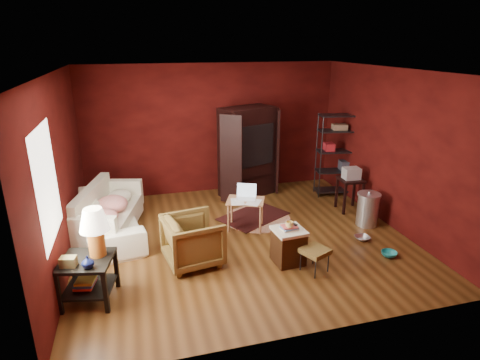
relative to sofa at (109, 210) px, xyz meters
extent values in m
cube|color=brown|center=(2.21, -0.80, -0.45)|extent=(5.50, 5.00, 0.02)
cube|color=white|center=(2.21, -0.80, 2.37)|extent=(5.50, 5.00, 0.02)
cube|color=#4E0E0B|center=(2.21, 1.71, 0.96)|extent=(5.50, 0.02, 2.80)
cube|color=#4E0E0B|center=(2.21, -3.31, 0.96)|extent=(5.50, 0.02, 2.80)
cube|color=#4E0E0B|center=(-0.55, -0.80, 0.96)|extent=(0.02, 5.00, 2.80)
cube|color=#4E0E0B|center=(4.97, -0.80, 0.96)|extent=(0.02, 5.00, 2.80)
cube|color=white|center=(-0.52, -1.80, 1.16)|extent=(0.02, 1.20, 1.40)
imported|color=white|center=(0.00, 0.00, 0.00)|extent=(1.00, 2.32, 0.88)
imported|color=black|center=(1.26, -1.37, -0.03)|extent=(0.87, 0.91, 0.83)
imported|color=silver|center=(4.17, -1.39, -0.31)|extent=(0.26, 0.07, 0.25)
imported|color=teal|center=(4.28, -1.99, -0.32)|extent=(0.26, 0.13, 0.25)
imported|color=#0D1441|center=(-0.14, -2.16, 0.24)|extent=(0.19, 0.19, 0.15)
imported|color=#FFDE7C|center=(2.64, -1.79, 0.23)|extent=(0.14, 0.12, 0.12)
cube|color=black|center=(-0.19, -1.94, 0.14)|extent=(0.75, 0.75, 0.04)
cube|color=black|center=(-0.19, -1.94, -0.25)|extent=(0.70, 0.70, 0.03)
cube|color=black|center=(-0.52, -2.16, -0.15)|extent=(0.06, 0.06, 0.59)
cube|color=black|center=(0.03, -2.28, -0.15)|extent=(0.06, 0.06, 0.59)
cube|color=black|center=(-0.41, -1.61, -0.15)|extent=(0.06, 0.06, 0.59)
cube|color=black|center=(0.15, -1.72, -0.15)|extent=(0.06, 0.06, 0.59)
cylinder|color=#BE6722|center=(-0.04, -1.87, 0.34)|extent=(0.25, 0.25, 0.36)
cone|color=#F2E5C6|center=(-0.04, -1.87, 0.67)|extent=(0.45, 0.45, 0.29)
cube|color=olive|center=(-0.37, -2.07, 0.22)|extent=(0.21, 0.16, 0.13)
cube|color=#B9382E|center=(-0.24, -1.93, -0.20)|extent=(0.29, 0.34, 0.03)
cube|color=#2E69B9|center=(-0.23, -1.93, -0.17)|extent=(0.29, 0.34, 0.03)
cube|color=gold|center=(-0.22, -1.94, -0.13)|extent=(0.29, 0.34, 0.03)
cube|color=white|center=(0.03, -0.02, -0.19)|extent=(1.14, 1.85, 0.36)
cube|color=white|center=(-0.28, 0.06, 0.06)|extent=(0.59, 1.70, 0.72)
cube|color=white|center=(-0.19, -0.85, 0.01)|extent=(0.74, 0.34, 0.50)
cube|color=white|center=(0.25, 0.81, 0.01)|extent=(0.74, 0.34, 0.50)
ellipsoid|color=red|center=(-0.05, -0.51, 0.10)|extent=(0.57, 0.57, 0.25)
ellipsoid|color=red|center=(0.07, -0.03, 0.12)|extent=(0.64, 0.64, 0.29)
ellipsoid|color=white|center=(0.19, 0.41, 0.08)|extent=(0.53, 0.53, 0.24)
cube|color=#482510|center=(2.66, -1.74, -0.19)|extent=(0.46, 0.46, 0.51)
cube|color=white|center=(2.66, -1.74, 0.09)|extent=(0.49, 0.49, 0.05)
cube|color=beige|center=(2.66, -1.74, 0.12)|extent=(0.26, 0.21, 0.02)
cube|color=#5388C3|center=(2.66, -1.74, 0.15)|extent=(0.26, 0.22, 0.02)
cube|color=#DF5753|center=(2.66, -1.74, 0.17)|extent=(0.23, 0.17, 0.02)
cube|color=black|center=(2.74, -1.70, 0.19)|extent=(0.11, 0.16, 0.02)
cube|color=black|center=(2.94, -2.07, -0.11)|extent=(0.47, 0.47, 0.07)
cube|color=#2D3136|center=(2.94, -2.07, -0.15)|extent=(0.42, 0.42, 0.02)
cylinder|color=#2D3136|center=(2.87, -2.26, -0.29)|extent=(0.02, 0.02, 0.29)
cylinder|color=#2D3136|center=(3.13, -2.14, -0.29)|extent=(0.02, 0.02, 0.29)
cylinder|color=#2D3136|center=(2.76, -2.00, -0.29)|extent=(0.02, 0.02, 0.29)
cylinder|color=#2D3136|center=(3.02, -1.88, -0.29)|extent=(0.02, 0.02, 0.29)
cylinder|color=beige|center=(2.69, -0.10, -0.43)|extent=(1.61, 1.61, 0.01)
cube|color=#451312|center=(2.64, 0.00, -0.42)|extent=(1.50, 1.34, 0.01)
cube|color=tan|center=(2.35, -0.44, 0.10)|extent=(0.78, 0.67, 0.03)
cylinder|color=tan|center=(2.02, -0.50, -0.17)|extent=(0.05, 0.05, 0.54)
cylinder|color=tan|center=(2.54, -0.72, -0.17)|extent=(0.05, 0.05, 0.54)
cylinder|color=tan|center=(2.16, -0.16, -0.17)|extent=(0.05, 0.05, 0.54)
cylinder|color=tan|center=(2.69, -0.38, -0.17)|extent=(0.05, 0.05, 0.54)
cube|color=silver|center=(2.37, -0.41, 0.13)|extent=(0.41, 0.35, 0.02)
cube|color=silver|center=(2.41, -0.30, 0.25)|extent=(0.35, 0.20, 0.23)
cube|color=white|center=(2.19, -0.49, 0.12)|extent=(0.28, 0.36, 0.00)
cube|color=white|center=(2.46, -0.59, 0.12)|extent=(0.37, 0.40, 0.00)
cube|color=black|center=(2.85, 1.21, 0.53)|extent=(1.26, 0.97, 1.93)
cube|color=black|center=(2.89, 1.12, 0.73)|extent=(1.02, 0.76, 0.86)
cube|color=black|center=(2.38, 0.73, 0.53)|extent=(0.41, 0.30, 1.83)
cube|color=black|center=(3.52, 1.17, 0.53)|extent=(0.16, 0.46, 1.83)
cube|color=#2F3234|center=(2.87, 1.17, 0.63)|extent=(0.77, 0.70, 0.53)
cube|color=black|center=(2.96, 0.92, 0.63)|extent=(0.48, 0.19, 0.41)
cube|color=black|center=(2.87, 1.17, 0.02)|extent=(1.04, 0.81, 0.05)
cylinder|color=#2D3136|center=(4.30, 0.61, 0.45)|extent=(0.03, 0.03, 1.78)
cylinder|color=#2D3136|center=(5.12, 0.47, 0.45)|extent=(0.03, 0.03, 1.78)
cylinder|color=#2D3136|center=(4.36, 0.96, 0.45)|extent=(0.03, 0.03, 1.78)
cylinder|color=#2D3136|center=(5.18, 0.82, 0.45)|extent=(0.03, 0.03, 1.78)
cube|color=#2D3136|center=(4.74, 0.71, -0.34)|extent=(0.92, 0.51, 0.02)
cube|color=#2D3136|center=(4.74, 0.71, 0.10)|extent=(0.92, 0.51, 0.02)
cube|color=#2D3136|center=(4.74, 0.71, 0.55)|extent=(0.92, 0.51, 0.02)
cube|color=#2D3136|center=(4.74, 0.71, 0.99)|extent=(0.92, 0.51, 0.02)
cube|color=#2D3136|center=(4.74, 0.71, 1.32)|extent=(0.92, 0.51, 0.02)
cube|color=#A71B23|center=(4.54, 0.74, 0.65)|extent=(0.24, 0.28, 0.16)
cube|color=#373845|center=(4.93, 0.68, 0.22)|extent=(0.28, 0.28, 0.20)
cube|color=#8B6C53|center=(4.74, 0.71, 1.07)|extent=(0.33, 0.24, 0.12)
cube|color=black|center=(4.59, -0.17, 0.20)|extent=(0.47, 0.47, 0.04)
cube|color=black|center=(4.39, -0.34, -0.12)|extent=(0.05, 0.05, 0.64)
cube|color=black|center=(4.76, -0.37, -0.12)|extent=(0.05, 0.05, 0.64)
cube|color=black|center=(4.41, 0.03, -0.12)|extent=(0.05, 0.05, 0.64)
cube|color=black|center=(4.79, 0.01, -0.12)|extent=(0.05, 0.05, 0.64)
cube|color=#B9B9BE|center=(4.59, -0.17, 0.34)|extent=(0.33, 0.26, 0.22)
cylinder|color=silver|center=(4.56, -0.87, -0.15)|extent=(0.40, 0.40, 0.58)
cylinder|color=silver|center=(4.56, -0.87, 0.16)|extent=(0.44, 0.44, 0.04)
sphere|color=silver|center=(4.56, -0.87, 0.19)|extent=(0.06, 0.06, 0.06)
camera|label=1|loc=(0.53, -6.78, 2.79)|focal=30.00mm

